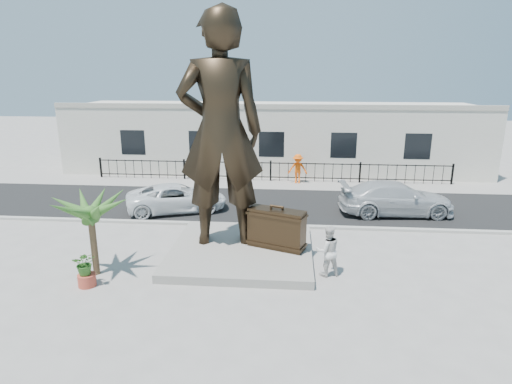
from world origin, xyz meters
TOP-DOWN VIEW (x-y plane):
  - ground at (0.00, 0.00)m, footprint 100.00×100.00m
  - street at (0.00, 8.00)m, footprint 40.00×7.00m
  - curb at (0.00, 4.50)m, footprint 40.00×0.25m
  - far_sidewalk at (0.00, 12.00)m, footprint 40.00×2.50m
  - plinth at (-0.50, 1.50)m, footprint 5.20×5.20m
  - fence at (0.00, 12.80)m, footprint 22.00×0.10m
  - building at (0.00, 17.00)m, footprint 28.00×7.00m
  - statue at (-1.29, 2.02)m, footprint 3.38×2.50m
  - suitcase at (0.80, 1.56)m, footprint 2.20×1.38m
  - tourist at (2.56, 0.04)m, footprint 1.00×0.87m
  - car_white at (-4.26, 6.40)m, footprint 5.27×3.73m
  - car_silver at (6.31, 6.82)m, footprint 5.50×2.57m
  - worker at (1.68, 12.35)m, footprint 1.18×0.72m
  - palm_tree at (-5.21, -0.54)m, footprint 1.80×1.80m
  - planter at (-5.14, -1.39)m, footprint 0.56×0.56m
  - shrub at (-5.14, -1.39)m, footprint 0.85×0.78m

SIDE VIEW (x-z plane):
  - ground at x=0.00m, z-range 0.00..0.00m
  - palm_tree at x=-5.21m, z-range -1.60..1.60m
  - street at x=0.00m, z-range 0.00..0.01m
  - far_sidewalk at x=0.00m, z-range 0.00..0.02m
  - curb at x=0.00m, z-range 0.00..0.12m
  - plinth at x=-0.50m, z-range 0.00..0.30m
  - planter at x=-5.14m, z-range 0.00..0.40m
  - fence at x=0.00m, z-range 0.00..1.20m
  - car_white at x=-4.26m, z-range 0.01..1.34m
  - car_silver at x=6.31m, z-range 0.01..1.56m
  - shrub at x=-5.14m, z-range 0.40..1.18m
  - tourist at x=2.56m, z-range 0.00..1.77m
  - worker at x=1.68m, z-range 0.02..1.81m
  - suitcase at x=0.80m, z-range 0.30..1.78m
  - building at x=0.00m, z-range 0.00..4.40m
  - statue at x=-1.29m, z-range 0.30..8.78m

